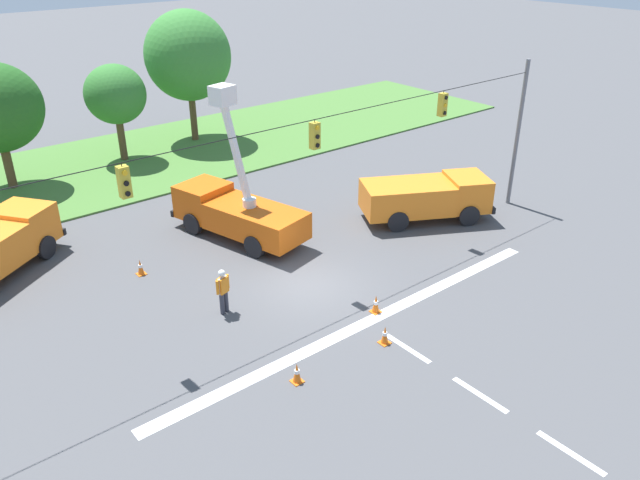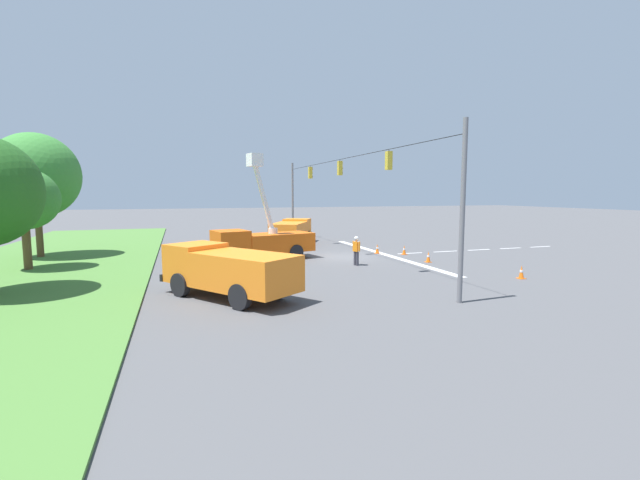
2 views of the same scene
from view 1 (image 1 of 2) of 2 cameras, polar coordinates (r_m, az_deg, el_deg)
ground_plane at (r=24.64m, az=-1.05°, el=-4.13°), size 200.00×200.00×0.00m
grass_verge at (r=39.12m, az=-17.73°, el=6.64°), size 56.00×12.00×0.10m
lane_markings at (r=21.67m, az=7.00°, el=-9.16°), size 17.60×15.25×0.01m
signal_gantry at (r=22.74m, az=-0.98°, el=5.57°), size 26.20×0.33×7.20m
tree_east at (r=38.72m, az=-18.22°, el=12.51°), size 3.49×3.64×5.73m
tree_far_east at (r=41.25m, az=-12.00°, el=16.15°), size 5.33×5.47×8.26m
utility_truck_bucket_lift at (r=28.16m, az=-7.66°, el=2.74°), size 3.76×7.00×6.81m
utility_truck_support_far at (r=30.15m, az=9.72°, el=3.97°), size 6.48×4.98×2.05m
road_worker at (r=22.73m, az=-8.87°, el=-4.42°), size 0.63×0.35×1.77m
traffic_cone_foreground_left at (r=22.91m, az=5.13°, el=-5.85°), size 0.36×0.36×0.70m
traffic_cone_foreground_right at (r=21.35m, az=5.95°, el=-8.65°), size 0.36×0.36×0.67m
traffic_cone_mid_right at (r=19.64m, az=-2.13°, el=-12.05°), size 0.36×0.36×0.69m
traffic_cone_near_bucket at (r=26.24m, az=-16.10°, el=-2.41°), size 0.36×0.36×0.67m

